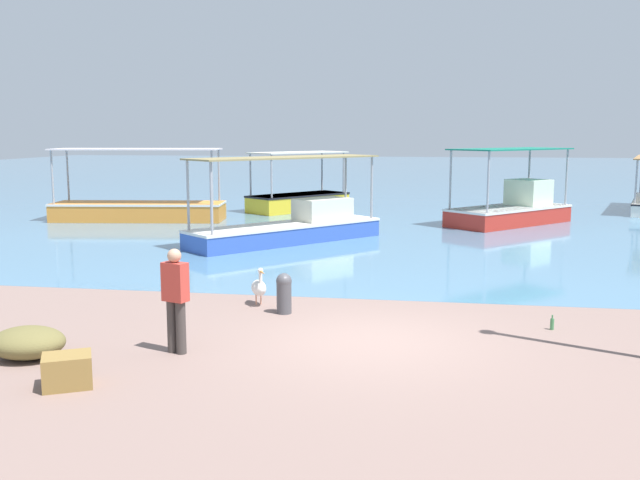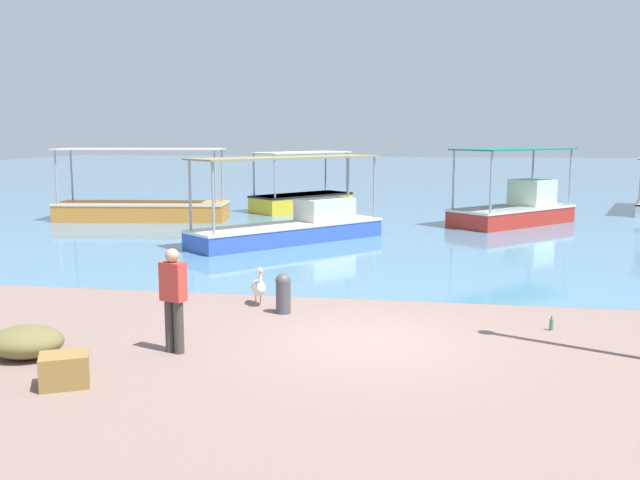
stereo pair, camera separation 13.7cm
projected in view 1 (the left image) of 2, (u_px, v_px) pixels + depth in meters
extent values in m
plane|color=#80675E|center=(370.00, 341.00, 12.08)|extent=(120.00, 120.00, 0.00)
cube|color=teal|center=(424.00, 175.00, 58.91)|extent=(110.00, 90.00, 0.00)
cube|color=gold|center=(298.00, 202.00, 32.12)|extent=(4.29, 4.77, 0.75)
cube|color=black|center=(298.00, 195.00, 32.07)|extent=(4.35, 4.83, 0.08)
cylinder|color=#99999E|center=(271.00, 176.00, 29.98)|extent=(0.08, 0.08, 1.83)
cylinder|color=#99999E|center=(250.00, 175.00, 31.07)|extent=(0.08, 0.08, 1.83)
cylinder|color=#99999E|center=(344.00, 173.00, 32.79)|extent=(0.08, 0.08, 1.83)
cylinder|color=#99999E|center=(322.00, 171.00, 33.88)|extent=(0.08, 0.08, 1.83)
cube|color=beige|center=(298.00, 152.00, 31.79)|extent=(4.24, 4.68, 0.05)
cube|color=red|center=(509.00, 215.00, 27.37)|extent=(5.04, 5.24, 0.67)
cube|color=silver|center=(509.00, 208.00, 27.32)|extent=(5.10, 5.30, 0.08)
cylinder|color=#99999E|center=(488.00, 182.00, 25.01)|extent=(0.08, 0.08, 2.17)
cylinder|color=#99999E|center=(450.00, 180.00, 26.38)|extent=(0.08, 0.08, 2.17)
cylinder|color=#99999E|center=(567.00, 177.00, 27.93)|extent=(0.08, 0.08, 2.17)
cylinder|color=#99999E|center=(529.00, 175.00, 29.29)|extent=(0.08, 0.08, 2.17)
cube|color=#156C57|center=(511.00, 149.00, 26.99)|extent=(4.98, 5.16, 0.05)
cube|color=beige|center=(528.00, 192.00, 27.97)|extent=(1.92, 1.91, 1.00)
cube|color=#3559B8|center=(286.00, 233.00, 22.84)|extent=(5.63, 6.15, 0.60)
cube|color=silver|center=(286.00, 225.00, 22.80)|extent=(5.68, 6.21, 0.08)
cylinder|color=#99999E|center=(211.00, 199.00, 20.15)|extent=(0.08, 0.08, 2.08)
cylinder|color=#99999E|center=(188.00, 195.00, 21.16)|extent=(0.08, 0.08, 2.08)
cylinder|color=#99999E|center=(372.00, 188.00, 24.12)|extent=(0.08, 0.08, 2.08)
cylinder|color=#99999E|center=(346.00, 185.00, 25.13)|extent=(0.08, 0.08, 2.08)
cube|color=olive|center=(286.00, 158.00, 22.48)|extent=(5.57, 6.06, 0.05)
cube|color=beige|center=(323.00, 209.00, 23.70)|extent=(2.02, 2.09, 0.72)
cube|color=orange|center=(139.00, 211.00, 28.51)|extent=(6.92, 2.72, 0.72)
cube|color=silver|center=(139.00, 203.00, 28.47)|extent=(6.96, 2.77, 0.08)
cylinder|color=#99999E|center=(52.00, 177.00, 27.60)|extent=(0.08, 0.08, 2.09)
cylinder|color=#99999E|center=(68.00, 175.00, 29.18)|extent=(0.08, 0.08, 2.09)
cylinder|color=#99999E|center=(212.00, 178.00, 27.43)|extent=(0.08, 0.08, 2.09)
cylinder|color=#99999E|center=(219.00, 175.00, 29.00)|extent=(0.08, 0.08, 2.09)
cube|color=silver|center=(137.00, 149.00, 28.14)|extent=(6.73, 2.79, 0.05)
cylinder|color=#99999E|center=(636.00, 182.00, 29.51)|extent=(0.08, 0.08, 1.81)
cylinder|color=#E0997A|center=(261.00, 299.00, 14.61)|extent=(0.03, 0.03, 0.22)
cylinder|color=#E0997A|center=(256.00, 299.00, 14.58)|extent=(0.03, 0.03, 0.22)
ellipsoid|color=white|center=(259.00, 288.00, 14.53)|extent=(0.52, 0.63, 0.32)
ellipsoid|color=white|center=(256.00, 284.00, 14.76)|extent=(0.18, 0.20, 0.10)
cylinder|color=white|center=(261.00, 278.00, 14.35)|extent=(0.07, 0.07, 0.26)
sphere|color=white|center=(260.00, 271.00, 14.33)|extent=(0.11, 0.11, 0.11)
cone|color=#E5933F|center=(263.00, 273.00, 14.18)|extent=(0.19, 0.29, 0.06)
cylinder|color=#47474C|center=(284.00, 298.00, 13.86)|extent=(0.29, 0.29, 0.61)
sphere|color=#4C4C51|center=(284.00, 281.00, 13.81)|extent=(0.31, 0.31, 0.31)
cylinder|color=#403936|center=(172.00, 326.00, 11.40)|extent=(0.16, 0.16, 0.85)
cylinder|color=#403936|center=(181.00, 328.00, 11.31)|extent=(0.16, 0.16, 0.85)
cube|color=#BE3C32|center=(175.00, 282.00, 11.24)|extent=(0.45, 0.34, 0.62)
sphere|color=tan|center=(174.00, 256.00, 11.18)|extent=(0.22, 0.22, 0.22)
ellipsoid|color=brown|center=(28.00, 343.00, 11.13)|extent=(1.18, 1.00, 0.49)
cube|color=olive|center=(67.00, 371.00, 9.86)|extent=(0.83, 0.77, 0.46)
cylinder|color=#3F7F4C|center=(552.00, 324.00, 12.73)|extent=(0.07, 0.07, 0.20)
cylinder|color=#3F7F4C|center=(552.00, 317.00, 12.71)|extent=(0.03, 0.03, 0.07)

